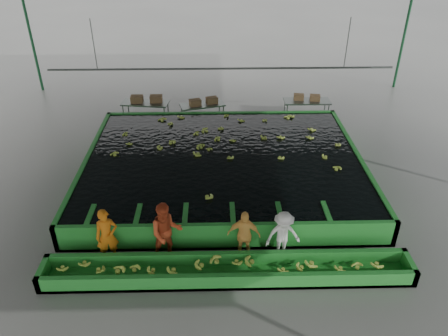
{
  "coord_description": "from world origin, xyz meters",
  "views": [
    {
      "loc": [
        -0.3,
        -12.23,
        8.68
      ],
      "look_at": [
        0.0,
        0.5,
        1.0
      ],
      "focal_mm": 35.0,
      "sensor_mm": 36.0,
      "label": 1
    }
  ],
  "objects_px": {
    "worker_b": "(166,232)",
    "box_stack_right": "(307,100)",
    "flotation_tank": "(223,167)",
    "worker_a": "(107,236)",
    "worker_d": "(283,235)",
    "sorting_trough": "(228,270)",
    "packing_table_mid": "(203,113)",
    "worker_c": "(244,235)",
    "box_stack_left": "(147,102)",
    "packing_table_left": "(146,112)",
    "box_stack_mid": "(204,104)",
    "packing_table_right": "(306,110)"
  },
  "relations": [
    {
      "from": "worker_a",
      "to": "packing_table_mid",
      "type": "xyz_separation_m",
      "value": [
        2.47,
        9.1,
        -0.39
      ]
    },
    {
      "from": "worker_b",
      "to": "worker_c",
      "type": "relative_size",
      "value": 1.18
    },
    {
      "from": "worker_b",
      "to": "packing_table_right",
      "type": "relative_size",
      "value": 0.88
    },
    {
      "from": "packing_table_left",
      "to": "worker_b",
      "type": "bearing_deg",
      "value": -79.07
    },
    {
      "from": "flotation_tank",
      "to": "box_stack_mid",
      "type": "distance_m",
      "value": 4.88
    },
    {
      "from": "worker_d",
      "to": "box_stack_mid",
      "type": "relative_size",
      "value": 1.18
    },
    {
      "from": "flotation_tank",
      "to": "sorting_trough",
      "type": "bearing_deg",
      "value": -90.0
    },
    {
      "from": "flotation_tank",
      "to": "worker_a",
      "type": "xyz_separation_m",
      "value": [
        -3.32,
        -4.3,
        0.39
      ]
    },
    {
      "from": "packing_table_mid",
      "to": "packing_table_right",
      "type": "relative_size",
      "value": 0.95
    },
    {
      "from": "box_stack_mid",
      "to": "worker_b",
      "type": "bearing_deg",
      "value": -95.57
    },
    {
      "from": "packing_table_left",
      "to": "worker_c",
      "type": "bearing_deg",
      "value": -66.97
    },
    {
      "from": "worker_a",
      "to": "worker_b",
      "type": "xyz_separation_m",
      "value": [
        1.64,
        0.0,
        0.09
      ]
    },
    {
      "from": "sorting_trough",
      "to": "worker_a",
      "type": "xyz_separation_m",
      "value": [
        -3.32,
        0.8,
        0.59
      ]
    },
    {
      "from": "sorting_trough",
      "to": "packing_table_left",
      "type": "xyz_separation_m",
      "value": [
        -3.47,
        10.06,
        0.23
      ]
    },
    {
      "from": "packing_table_mid",
      "to": "box_stack_right",
      "type": "height_order",
      "value": "box_stack_right"
    },
    {
      "from": "box_stack_right",
      "to": "worker_d",
      "type": "bearing_deg",
      "value": -104.35
    },
    {
      "from": "worker_a",
      "to": "box_stack_mid",
      "type": "distance_m",
      "value": 9.44
    },
    {
      "from": "flotation_tank",
      "to": "packing_table_right",
      "type": "relative_size",
      "value": 4.73
    },
    {
      "from": "worker_a",
      "to": "box_stack_mid",
      "type": "xyz_separation_m",
      "value": [
        2.53,
        9.1,
        0.07
      ]
    },
    {
      "from": "worker_a",
      "to": "flotation_tank",
      "type": "bearing_deg",
      "value": 34.84
    },
    {
      "from": "flotation_tank",
      "to": "worker_c",
      "type": "xyz_separation_m",
      "value": [
        0.47,
        -4.3,
        0.34
      ]
    },
    {
      "from": "worker_b",
      "to": "box_stack_right",
      "type": "distance_m",
      "value": 10.94
    },
    {
      "from": "packing_table_left",
      "to": "box_stack_right",
      "type": "height_order",
      "value": "box_stack_right"
    },
    {
      "from": "box_stack_left",
      "to": "box_stack_right",
      "type": "xyz_separation_m",
      "value": [
        7.36,
        0.09,
        -0.0
      ]
    },
    {
      "from": "worker_d",
      "to": "packing_table_right",
      "type": "bearing_deg",
      "value": 67.88
    },
    {
      "from": "packing_table_mid",
      "to": "worker_a",
      "type": "bearing_deg",
      "value": -105.18
    },
    {
      "from": "flotation_tank",
      "to": "worker_b",
      "type": "bearing_deg",
      "value": -111.31
    },
    {
      "from": "worker_a",
      "to": "packing_table_left",
      "type": "bearing_deg",
      "value": 73.41
    },
    {
      "from": "worker_b",
      "to": "box_stack_right",
      "type": "bearing_deg",
      "value": 45.43
    },
    {
      "from": "box_stack_mid",
      "to": "box_stack_right",
      "type": "bearing_deg",
      "value": 3.27
    },
    {
      "from": "flotation_tank",
      "to": "packing_table_right",
      "type": "bearing_deg",
      "value": 51.48
    },
    {
      "from": "worker_c",
      "to": "box_stack_left",
      "type": "distance_m",
      "value": 10.05
    },
    {
      "from": "packing_table_left",
      "to": "packing_table_right",
      "type": "relative_size",
      "value": 1.01
    },
    {
      "from": "flotation_tank",
      "to": "box_stack_right",
      "type": "bearing_deg",
      "value": 51.93
    },
    {
      "from": "worker_c",
      "to": "box_stack_mid",
      "type": "bearing_deg",
      "value": 104.71
    },
    {
      "from": "flotation_tank",
      "to": "worker_a",
      "type": "bearing_deg",
      "value": -127.66
    },
    {
      "from": "box_stack_left",
      "to": "packing_table_mid",
      "type": "bearing_deg",
      "value": -4.06
    },
    {
      "from": "flotation_tank",
      "to": "worker_b",
      "type": "distance_m",
      "value": 4.64
    },
    {
      "from": "worker_c",
      "to": "worker_d",
      "type": "height_order",
      "value": "worker_c"
    },
    {
      "from": "worker_a",
      "to": "worker_d",
      "type": "distance_m",
      "value": 4.89
    },
    {
      "from": "worker_d",
      "to": "packing_table_right",
      "type": "height_order",
      "value": "worker_d"
    },
    {
      "from": "packing_table_left",
      "to": "packing_table_mid",
      "type": "distance_m",
      "value": 2.62
    },
    {
      "from": "flotation_tank",
      "to": "worker_a",
      "type": "relative_size",
      "value": 5.94
    },
    {
      "from": "sorting_trough",
      "to": "worker_a",
      "type": "distance_m",
      "value": 3.46
    },
    {
      "from": "box_stack_mid",
      "to": "packing_table_left",
      "type": "bearing_deg",
      "value": 176.48
    },
    {
      "from": "worker_d",
      "to": "packing_table_mid",
      "type": "distance_m",
      "value": 9.42
    },
    {
      "from": "box_stack_mid",
      "to": "box_stack_right",
      "type": "distance_m",
      "value": 4.77
    },
    {
      "from": "packing_table_mid",
      "to": "box_stack_mid",
      "type": "distance_m",
      "value": 0.46
    },
    {
      "from": "flotation_tank",
      "to": "packing_table_mid",
      "type": "distance_m",
      "value": 4.87
    },
    {
      "from": "packing_table_left",
      "to": "packing_table_mid",
      "type": "height_order",
      "value": "packing_table_left"
    }
  ]
}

